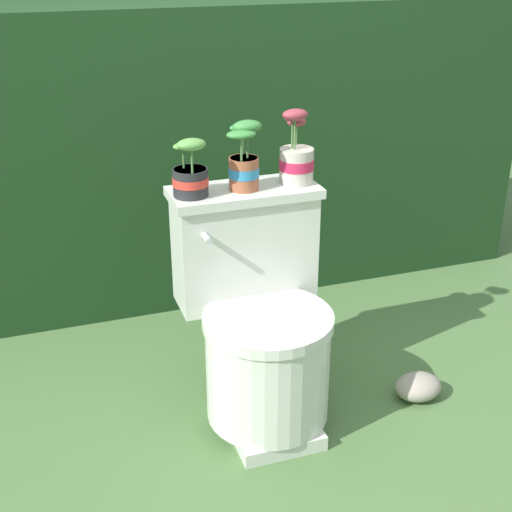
{
  "coord_description": "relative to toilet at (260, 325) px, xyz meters",
  "views": [
    {
      "loc": [
        -0.68,
        -1.84,
        1.52
      ],
      "look_at": [
        -0.01,
        0.11,
        0.58
      ],
      "focal_mm": 50.0,
      "sensor_mm": 36.0,
      "label": 1
    }
  ],
  "objects": [
    {
      "name": "potted_plant_left",
      "position": [
        -0.18,
        0.13,
        0.49
      ],
      "size": [
        0.11,
        0.13,
        0.2
      ],
      "color": "#262628",
      "rests_on": "toilet"
    },
    {
      "name": "toilet",
      "position": [
        0.0,
        0.0,
        0.0
      ],
      "size": [
        0.49,
        0.55,
        0.77
      ],
      "color": "silver",
      "rests_on": "ground"
    },
    {
      "name": "hedge_backdrop",
      "position": [
        0.01,
        1.11,
        0.29
      ],
      "size": [
        3.11,
        0.63,
        1.26
      ],
      "color": "#193819",
      "rests_on": "ground"
    },
    {
      "name": "ground_plane",
      "position": [
        0.01,
        -0.07,
        -0.34
      ],
      "size": [
        12.0,
        12.0,
        0.0
      ],
      "primitive_type": "plane",
      "color": "#4C703D"
    },
    {
      "name": "potted_plant_middle",
      "position": [
        0.18,
        0.15,
        0.51
      ],
      "size": [
        0.11,
        0.12,
        0.25
      ],
      "color": "beige",
      "rests_on": "toilet"
    },
    {
      "name": "garden_stone",
      "position": [
        0.56,
        -0.11,
        -0.29
      ],
      "size": [
        0.17,
        0.14,
        0.09
      ],
      "color": "#9E9384",
      "rests_on": "ground"
    },
    {
      "name": "potted_plant_midleft",
      "position": [
        -0.0,
        0.14,
        0.52
      ],
      "size": [
        0.13,
        0.14,
        0.22
      ],
      "color": "#9E5638",
      "rests_on": "toilet"
    }
  ]
}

